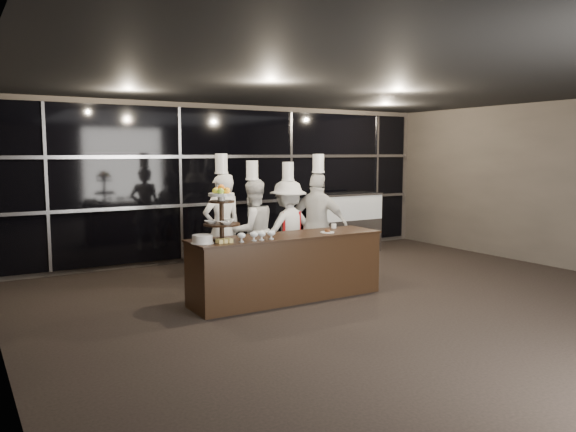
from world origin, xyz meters
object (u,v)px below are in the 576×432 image
display_stand (222,209)px  display_case (344,220)px  layer_cake (202,239)px  chef_a (222,228)px  chef_b (253,230)px  chef_c (288,228)px  chef_d (318,224)px  buffet_counter (287,267)px

display_stand → display_case: bearing=33.2°
layer_cake → chef_a: (0.86, 1.28, -0.07)m
display_stand → chef_b: 1.72m
layer_cake → display_case: bearing=31.8°
chef_a → chef_c: size_ratio=1.07×
chef_b → chef_d: bearing=-14.1°
layer_cake → buffet_counter: bearing=2.2°
buffet_counter → layer_cake: size_ratio=9.47×
chef_b → buffet_counter: bearing=-94.4°
display_stand → chef_d: (2.18, 0.95, -0.45)m
chef_a → chef_d: bearing=-9.7°
buffet_counter → display_stand: bearing=-180.0°
display_stand → chef_a: bearing=65.3°
display_case → layer_cake: bearing=-148.2°
chef_b → chef_d: 1.12m
chef_a → chef_c: chef_a is taller
display_case → chef_a: chef_a is taller
layer_cake → chef_d: bearing=22.1°
display_stand → chef_c: 2.17m
layer_cake → chef_b: chef_b is taller
buffet_counter → chef_b: bearing=85.6°
buffet_counter → chef_c: bearing=58.2°
display_case → buffet_counter: bearing=-138.8°
layer_cake → chef_c: 2.39m
display_case → chef_c: chef_c is taller
display_case → chef_d: 2.43m
display_stand → display_case: display_stand is taller
chef_c → chef_d: (0.44, -0.23, 0.07)m
chef_b → chef_c: chef_b is taller
display_stand → chef_d: chef_d is taller
display_stand → chef_d: 2.42m
display_stand → chef_c: chef_c is taller
chef_c → chef_a: bearing=177.9°
chef_b → chef_d: (1.08, -0.27, 0.05)m
layer_cake → chef_c: chef_c is taller
display_case → chef_b: bearing=-154.5°
display_stand → layer_cake: display_stand is taller
buffet_counter → display_case: size_ratio=1.89×
display_case → chef_a: size_ratio=0.73×
chef_b → chef_c: (0.64, -0.04, -0.02)m
display_case → chef_b: (-2.87, -1.37, 0.15)m
display_stand → chef_a: size_ratio=0.36×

